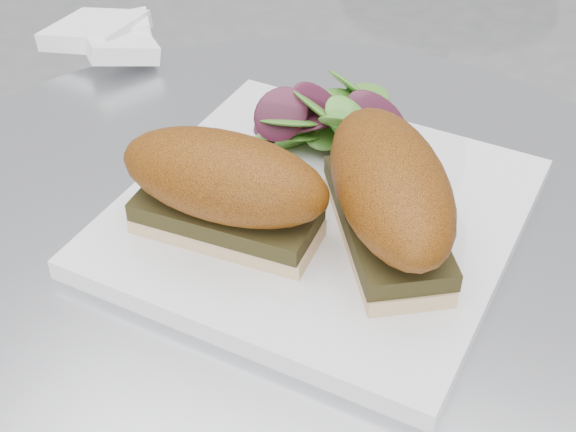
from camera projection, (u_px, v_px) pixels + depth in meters
name	position (u px, v px, depth m)	size (l,w,h in m)	color
plate	(319.00, 215.00, 0.60)	(0.28, 0.28, 0.02)	white
sandwich_left	(224.00, 187.00, 0.55)	(0.15, 0.07, 0.08)	tan
sandwich_right	(389.00, 193.00, 0.54)	(0.15, 0.18, 0.08)	tan
salad	(331.00, 118.00, 0.65)	(0.12, 0.12, 0.05)	#559B32
napkin	(108.00, 46.00, 0.81)	(0.11, 0.11, 0.02)	white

